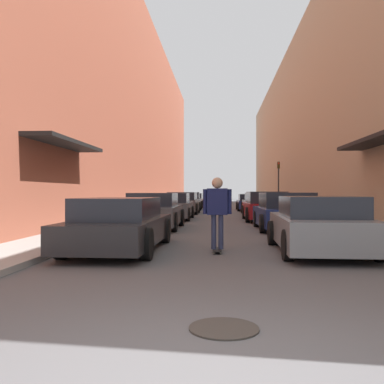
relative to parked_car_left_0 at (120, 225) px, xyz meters
name	(u,v)px	position (x,y,z in m)	size (l,w,h in m)	color
ground	(219,214)	(2.23, 16.57, -0.60)	(128.43, 128.43, 0.00)	#515154
curb_strip_left	(163,209)	(-2.05, 22.40, -0.54)	(1.80, 58.38, 0.12)	gray
curb_strip_right	(277,209)	(6.51, 22.40, -0.54)	(1.80, 58.38, 0.12)	gray
building_row_left	(125,114)	(-4.95, 22.40, 6.71)	(4.90, 58.38, 14.63)	brown
building_row_right	(316,128)	(9.41, 22.40, 5.51)	(4.90, 58.38, 12.22)	tan
parked_car_left_0	(120,225)	(0.00, 0.00, 0.00)	(1.93, 4.74, 1.23)	#232326
parked_car_left_1	(154,211)	(-0.12, 5.90, 0.04)	(1.96, 4.27, 1.33)	#515459
parked_car_left_2	(173,207)	(-0.04, 11.27, 0.03)	(1.91, 4.35, 1.31)	#515459
parked_car_left_3	(183,203)	(-0.03, 16.89, 0.06)	(2.02, 4.31, 1.35)	#515459
parked_car_left_4	(189,201)	(-0.03, 22.55, 0.05)	(1.85, 4.06, 1.35)	gray
parked_car_left_5	(193,200)	(-0.13, 27.96, 0.02)	(2.02, 4.73, 1.25)	silver
parked_car_right_0	(319,225)	(4.54, -0.05, 0.01)	(1.96, 4.20, 1.26)	gray
parked_car_right_1	(286,212)	(4.65, 5.58, 0.04)	(2.05, 4.11, 1.34)	navy
parked_car_right_2	(266,207)	(4.46, 10.55, 0.07)	(2.04, 4.55, 1.38)	maroon
parked_car_right_3	(259,204)	(4.65, 15.89, 0.05)	(2.02, 4.80, 1.31)	#515459
parked_car_right_4	(250,203)	(4.47, 21.72, -0.01)	(1.91, 4.70, 1.21)	navy
skateboarder	(217,206)	(2.26, -0.17, 0.44)	(0.65, 0.78, 1.69)	black
manhole_cover	(224,328)	(2.37, -5.57, -0.59)	(0.70, 0.70, 0.02)	#332D28
traffic_light	(279,180)	(6.20, 19.00, 1.55)	(0.16, 0.22, 3.26)	#2D2D2D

